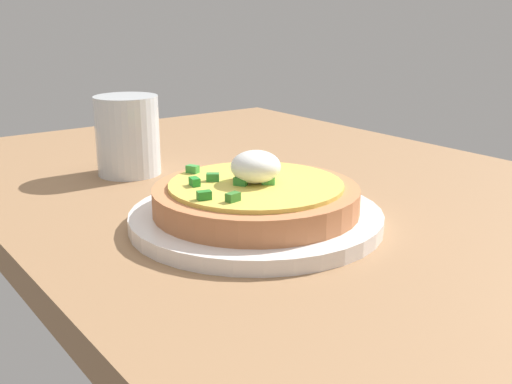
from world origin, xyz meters
The scene contains 4 objects.
dining_table centered at (0.00, 0.00, 1.70)cm, with size 127.23×68.27×3.40cm, color #966E4A.
plate centered at (-2.22, -11.70, 4.16)cm, with size 25.64×25.64×1.52cm, color white.
pizza centered at (-2.23, -11.72, 6.57)cm, with size 20.78×20.78×6.21cm.
cup_near centered at (-28.54, -13.18, 8.17)cm, with size 8.30×8.30×10.34cm.
Camera 1 is at (45.21, -46.82, 24.75)cm, focal length 43.14 mm.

